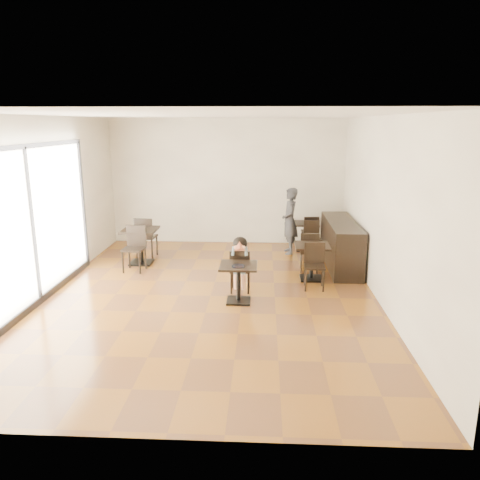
# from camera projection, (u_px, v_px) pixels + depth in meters

# --- Properties ---
(floor) EXTENTS (6.00, 8.00, 0.01)m
(floor) POSITION_uv_depth(u_px,v_px,m) (211.00, 296.00, 8.54)
(floor) COLOR brown
(floor) RESTS_ON ground
(ceiling) EXTENTS (6.00, 8.00, 0.01)m
(ceiling) POSITION_uv_depth(u_px,v_px,m) (208.00, 115.00, 7.76)
(ceiling) COLOR white
(ceiling) RESTS_ON floor
(wall_back) EXTENTS (6.00, 0.01, 3.20)m
(wall_back) POSITION_uv_depth(u_px,v_px,m) (227.00, 182.00, 12.03)
(wall_back) COLOR white
(wall_back) RESTS_ON floor
(wall_front) EXTENTS (6.00, 0.01, 3.20)m
(wall_front) POSITION_uv_depth(u_px,v_px,m) (159.00, 288.00, 4.28)
(wall_front) COLOR white
(wall_front) RESTS_ON floor
(wall_left) EXTENTS (0.01, 8.00, 3.20)m
(wall_left) POSITION_uv_depth(u_px,v_px,m) (41.00, 208.00, 8.30)
(wall_left) COLOR white
(wall_left) RESTS_ON floor
(wall_right) EXTENTS (0.01, 8.00, 3.20)m
(wall_right) POSITION_uv_depth(u_px,v_px,m) (383.00, 211.00, 8.00)
(wall_right) COLOR white
(wall_right) RESTS_ON floor
(storefront_window) EXTENTS (0.04, 4.50, 2.60)m
(storefront_window) POSITION_uv_depth(u_px,v_px,m) (31.00, 225.00, 7.87)
(storefront_window) COLOR white
(storefront_window) RESTS_ON floor
(child_table) EXTENTS (0.65, 0.65, 0.68)m
(child_table) POSITION_uv_depth(u_px,v_px,m) (239.00, 283.00, 8.18)
(child_table) COLOR black
(child_table) RESTS_ON floor
(child_chair) EXTENTS (0.37, 0.37, 0.82)m
(child_chair) POSITION_uv_depth(u_px,v_px,m) (240.00, 270.00, 8.70)
(child_chair) COLOR black
(child_chair) RESTS_ON floor
(child) EXTENTS (0.37, 0.52, 1.03)m
(child) POSITION_uv_depth(u_px,v_px,m) (240.00, 265.00, 8.67)
(child) COLOR slate
(child) RESTS_ON child_chair
(plate) EXTENTS (0.23, 0.23, 0.01)m
(plate) POSITION_uv_depth(u_px,v_px,m) (238.00, 266.00, 8.00)
(plate) COLOR black
(plate) RESTS_ON child_table
(pizza_slice) EXTENTS (0.24, 0.18, 0.06)m
(pizza_slice) POSITION_uv_depth(u_px,v_px,m) (240.00, 248.00, 8.40)
(pizza_slice) COLOR tan
(pizza_slice) RESTS_ON child
(adult_patron) EXTENTS (0.44, 0.62, 1.59)m
(adult_patron) POSITION_uv_depth(u_px,v_px,m) (290.00, 221.00, 11.17)
(adult_patron) COLOR #343439
(adult_patron) RESTS_ON floor
(cafe_table_mid) EXTENTS (0.71, 0.71, 0.72)m
(cafe_table_mid) POSITION_uv_depth(u_px,v_px,m) (312.00, 262.00, 9.37)
(cafe_table_mid) COLOR black
(cafe_table_mid) RESTS_ON floor
(cafe_table_left) EXTENTS (0.81, 0.81, 0.80)m
(cafe_table_left) POSITION_uv_depth(u_px,v_px,m) (141.00, 246.00, 10.43)
(cafe_table_left) COLOR black
(cafe_table_left) RESTS_ON floor
(cafe_table_back) EXTENTS (0.73, 0.73, 0.69)m
(cafe_table_back) POSITION_uv_depth(u_px,v_px,m) (305.00, 236.00, 11.55)
(cafe_table_back) COLOR black
(cafe_table_back) RESTS_ON floor
(chair_mid_a) EXTENTS (0.41, 0.41, 0.87)m
(chair_mid_a) POSITION_uv_depth(u_px,v_px,m) (309.00, 251.00, 9.88)
(chair_mid_a) COLOR black
(chair_mid_a) RESTS_ON floor
(chair_mid_b) EXTENTS (0.41, 0.41, 0.87)m
(chair_mid_b) POSITION_uv_depth(u_px,v_px,m) (315.00, 267.00, 8.82)
(chair_mid_b) COLOR black
(chair_mid_b) RESTS_ON floor
(chair_left_a) EXTENTS (0.47, 0.47, 0.96)m
(chair_left_a) POSITION_uv_depth(u_px,v_px,m) (147.00, 237.00, 10.94)
(chair_left_a) COLOR black
(chair_left_a) RESTS_ON floor
(chair_left_b) EXTENTS (0.47, 0.47, 0.96)m
(chair_left_b) POSITION_uv_depth(u_px,v_px,m) (134.00, 249.00, 9.87)
(chair_left_b) COLOR black
(chair_left_b) RESTS_ON floor
(chair_back_a) EXTENTS (0.42, 0.42, 0.83)m
(chair_back_a) POSITION_uv_depth(u_px,v_px,m) (310.00, 232.00, 11.73)
(chair_back_a) COLOR black
(chair_back_a) RESTS_ON floor
(chair_back_b) EXTENTS (0.42, 0.42, 0.83)m
(chair_back_b) POSITION_uv_depth(u_px,v_px,m) (313.00, 239.00, 11.00)
(chair_back_b) COLOR black
(chair_back_b) RESTS_ON floor
(service_counter) EXTENTS (0.60, 2.40, 1.00)m
(service_counter) POSITION_uv_depth(u_px,v_px,m) (341.00, 244.00, 10.22)
(service_counter) COLOR black
(service_counter) RESTS_ON floor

